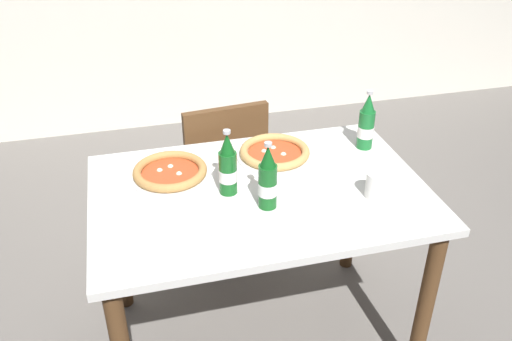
% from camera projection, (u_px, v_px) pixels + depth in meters
% --- Properties ---
extents(ground_plane, '(8.00, 8.00, 0.00)m').
position_uv_depth(ground_plane, '(259.00, 335.00, 2.36)').
color(ground_plane, slate).
extents(dining_table_main, '(1.20, 0.80, 0.75)m').
position_uv_depth(dining_table_main, '(259.00, 215.00, 2.04)').
color(dining_table_main, silver).
rests_on(dining_table_main, ground_plane).
extents(chair_behind_table, '(0.44, 0.44, 0.85)m').
position_uv_depth(chair_behind_table, '(221.00, 170.00, 2.61)').
color(chair_behind_table, brown).
rests_on(chair_behind_table, ground_plane).
extents(pizza_margherita_near, '(0.30, 0.30, 0.04)m').
position_uv_depth(pizza_margherita_near, '(275.00, 153.00, 2.16)').
color(pizza_margherita_near, white).
rests_on(pizza_margherita_near, dining_table_main).
extents(pizza_marinara_far, '(0.30, 0.30, 0.04)m').
position_uv_depth(pizza_marinara_far, '(170.00, 172.00, 2.04)').
color(pizza_marinara_far, white).
rests_on(pizza_marinara_far, dining_table_main).
extents(beer_bottle_left, '(0.07, 0.07, 0.25)m').
position_uv_depth(beer_bottle_left, '(366.00, 124.00, 2.19)').
color(beer_bottle_left, '#196B2D').
rests_on(beer_bottle_left, dining_table_main).
extents(beer_bottle_center, '(0.07, 0.07, 0.25)m').
position_uv_depth(beer_bottle_center, '(269.00, 180.00, 1.83)').
color(beer_bottle_center, '#14591E').
rests_on(beer_bottle_center, dining_table_main).
extents(beer_bottle_right, '(0.07, 0.07, 0.25)m').
position_uv_depth(beer_bottle_right, '(228.00, 167.00, 1.91)').
color(beer_bottle_right, '#14591E').
rests_on(beer_bottle_right, dining_table_main).
extents(napkin_with_cutlery, '(0.19, 0.19, 0.01)m').
position_uv_depth(napkin_with_cutlery, '(207.00, 236.00, 1.74)').
color(napkin_with_cutlery, white).
rests_on(napkin_with_cutlery, dining_table_main).
extents(paper_cup, '(0.07, 0.07, 0.09)m').
position_uv_depth(paper_cup, '(376.00, 185.00, 1.91)').
color(paper_cup, white).
rests_on(paper_cup, dining_table_main).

